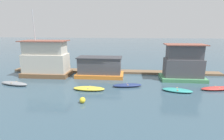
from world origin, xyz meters
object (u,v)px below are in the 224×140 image
dinghy_red (217,88)px  houseboat_green (183,64)px  dinghy_grey (14,83)px  buoy_yellow (82,100)px  dinghy_yellow (89,88)px  dinghy_teal (177,90)px  houseboat_orange (100,67)px  mooring_post_far_left (178,71)px  dinghy_navy (127,85)px  mooring_post_near_left (173,71)px  houseboat_brown (46,60)px

dinghy_red → houseboat_green: bearing=126.4°
houseboat_green → dinghy_grey: size_ratio=1.44×
buoy_yellow → dinghy_yellow: bearing=92.6°
dinghy_red → dinghy_teal: bearing=-168.0°
houseboat_orange → mooring_post_far_left: (11.80, 1.68, -0.69)m
dinghy_navy → mooring_post_near_left: mooring_post_near_left is taller
mooring_post_near_left → buoy_yellow: 15.86m
dinghy_teal → mooring_post_far_left: 7.41m
dinghy_grey → dinghy_navy: (14.57, 0.62, -0.01)m
dinghy_navy → mooring_post_far_left: size_ratio=2.61×
dinghy_yellow → mooring_post_far_left: bearing=31.9°
dinghy_yellow → mooring_post_far_left: mooring_post_far_left is taller
mooring_post_far_left → buoy_yellow: mooring_post_far_left is taller
houseboat_brown → buoy_yellow: bearing=-49.4°
houseboat_brown → dinghy_grey: bearing=-115.5°
houseboat_brown → dinghy_red: size_ratio=2.36×
houseboat_brown → mooring_post_far_left: bearing=5.4°
houseboat_brown → houseboat_orange: houseboat_brown is taller
houseboat_orange → dinghy_red: (14.81, -4.42, -1.23)m
mooring_post_far_left → dinghy_teal: bearing=-104.8°
dinghy_navy → dinghy_red: bearing=-0.8°
houseboat_brown → dinghy_navy: 13.18m
dinghy_grey → buoy_yellow: buoy_yellow is taller
houseboat_orange → dinghy_red: bearing=-16.6°
houseboat_green → houseboat_orange: bearing=177.9°
dinghy_red → mooring_post_far_left: 6.83m
dinghy_red → mooring_post_near_left: size_ratio=2.63×
houseboat_brown → dinghy_yellow: houseboat_brown is taller
houseboat_orange → mooring_post_far_left: size_ratio=4.82×
dinghy_teal → dinghy_red: (4.89, 1.04, 0.01)m
dinghy_navy → buoy_yellow: buoy_yellow is taller
houseboat_green → dinghy_grey: houseboat_green is taller
buoy_yellow → houseboat_orange: bearing=88.8°
dinghy_yellow → dinghy_navy: same height
houseboat_green → mooring_post_near_left: houseboat_green is taller
houseboat_brown → houseboat_green: bearing=-0.7°
mooring_post_far_left → buoy_yellow: bearing=-137.0°
dinghy_teal → houseboat_orange: bearing=151.2°
houseboat_brown → houseboat_orange: (8.18, 0.21, -1.06)m
dinghy_teal → mooring_post_far_left: (1.88, 7.14, 0.55)m
houseboat_green → buoy_yellow: size_ratio=10.28×
houseboat_green → dinghy_red: (2.94, -3.98, -2.04)m
houseboat_orange → houseboat_green: (11.87, -0.44, 0.81)m
houseboat_green → dinghy_navy: size_ratio=1.58×
dinghy_yellow → houseboat_orange: bearing=86.4°
dinghy_navy → dinghy_teal: dinghy_navy is taller
dinghy_navy → dinghy_red: (10.66, -0.14, -0.01)m
dinghy_navy → mooring_post_far_left: mooring_post_far_left is taller
houseboat_green → dinghy_red: size_ratio=1.46×
dinghy_teal → dinghy_yellow: bearing=-177.6°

